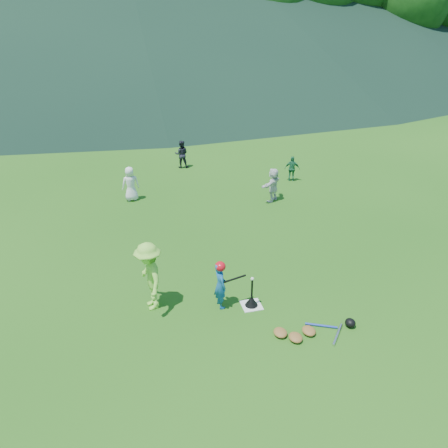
# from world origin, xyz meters

# --- Properties ---
(ground) EXTENTS (120.00, 120.00, 0.00)m
(ground) POSITION_xyz_m (0.00, 0.00, 0.00)
(ground) COLOR #1E5012
(ground) RESTS_ON ground
(home_plate) EXTENTS (0.45, 0.45, 0.02)m
(home_plate) POSITION_xyz_m (0.00, 0.00, 0.01)
(home_plate) COLOR silver
(home_plate) RESTS_ON ground
(baseball) EXTENTS (0.08, 0.08, 0.08)m
(baseball) POSITION_xyz_m (0.00, 0.00, 0.74)
(baseball) COLOR white
(baseball) RESTS_ON batting_tee
(batter_child) EXTENTS (0.32, 0.45, 1.14)m
(batter_child) POSITION_xyz_m (-0.69, 0.18, 0.57)
(batter_child) COLOR #155390
(batter_child) RESTS_ON ground
(adult_coach) EXTENTS (0.73, 1.12, 1.63)m
(adult_coach) POSITION_xyz_m (-2.22, 0.55, 0.82)
(adult_coach) COLOR #86D83F
(adult_coach) RESTS_ON ground
(fielder_a) EXTENTS (0.63, 0.45, 1.23)m
(fielder_a) POSITION_xyz_m (-2.23, 6.95, 0.61)
(fielder_a) COLOR silver
(fielder_a) RESTS_ON ground
(fielder_b) EXTENTS (0.65, 0.55, 1.17)m
(fielder_b) POSITION_xyz_m (0.10, 10.01, 0.59)
(fielder_b) COLOR black
(fielder_b) RESTS_ON ground
(fielder_c) EXTENTS (0.63, 0.45, 1.00)m
(fielder_c) POSITION_xyz_m (4.01, 7.32, 0.50)
(fielder_c) COLOR #206B41
(fielder_c) RESTS_ON ground
(fielder_d) EXTENTS (1.07, 1.00, 1.20)m
(fielder_d) POSITION_xyz_m (2.59, 5.65, 0.60)
(fielder_d) COLOR silver
(fielder_d) RESTS_ON ground
(batting_tee) EXTENTS (0.30, 0.30, 0.68)m
(batting_tee) POSITION_xyz_m (0.00, 0.00, 0.13)
(batting_tee) COLOR black
(batting_tee) RESTS_ON home_plate
(batter_gear) EXTENTS (0.73, 0.26, 0.51)m
(batter_gear) POSITION_xyz_m (-0.67, 0.17, 1.04)
(batter_gear) COLOR red
(batter_gear) RESTS_ON ground
(equipment_pile) EXTENTS (1.80, 0.81, 0.19)m
(equipment_pile) POSITION_xyz_m (0.88, -1.22, 0.07)
(equipment_pile) COLOR olive
(equipment_pile) RESTS_ON ground
(outfield_fence) EXTENTS (70.07, 0.08, 1.33)m
(outfield_fence) POSITION_xyz_m (0.00, 28.00, 0.70)
(outfield_fence) COLOR gray
(outfield_fence) RESTS_ON ground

